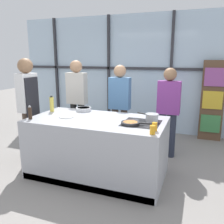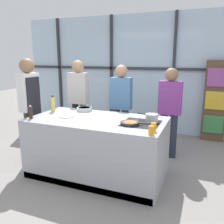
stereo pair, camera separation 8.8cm
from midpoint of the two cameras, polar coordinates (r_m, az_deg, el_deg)
The scene contains 16 objects.
ground_plane at distance 3.90m, azimuth -2.78°, elevation -14.50°, with size 18.00×18.00×0.00m, color gray.
back_window_wall at distance 5.88m, azimuth 7.49°, elevation 9.05°, with size 6.40×0.10×2.80m.
bookshelf at distance 5.58m, azimuth 23.97°, elevation 2.35°, with size 0.48×0.19×1.74m.
demo_island at distance 3.71m, azimuth -2.84°, elevation -8.36°, with size 2.04×1.08×0.90m.
chef at distance 4.32m, azimuth -18.59°, elevation 2.40°, with size 0.25×0.38×1.79m.
spectator_far_left at distance 4.90m, azimuth -7.49°, elevation 3.69°, with size 0.40×0.24×1.75m.
spectator_center_left at distance 4.54m, azimuth 2.73°, elevation 2.35°, with size 0.40×0.23×1.67m.
spectator_center_right at distance 4.34m, azimuth 14.27°, elevation 1.11°, with size 0.40×0.23×1.63m.
frying_pan at distance 3.27m, azimuth 5.19°, elevation -2.70°, with size 0.46×0.26×0.04m.
saucepan at distance 3.43m, azimuth 10.24°, elevation -1.36°, with size 0.33×0.19×0.12m.
white_plate at distance 3.73m, azimuth -10.14°, elevation -1.06°, with size 0.23×0.23×0.01m, color white.
mixing_bowl at distance 4.11m, azimuth -6.03°, elevation 0.74°, with size 0.26×0.26×0.06m.
oil_bottle at distance 4.16m, azimuth -13.46°, elevation 1.92°, with size 0.07×0.07×0.27m.
pepper_grinder at distance 3.75m, azimuth -18.36°, elevation -0.12°, with size 0.06×0.06×0.21m.
juice_glass_near at distance 2.88m, azimuth 10.24°, elevation -4.32°, with size 0.07×0.07×0.11m, color orange.
juice_glass_far at distance 3.01m, azimuth 10.78°, elevation -3.57°, with size 0.07×0.07×0.11m, color orange.
Camera 2 is at (1.49, -3.12, 1.80)m, focal length 38.00 mm.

